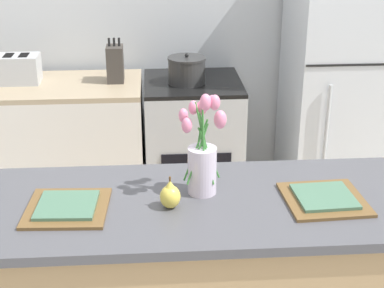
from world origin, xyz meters
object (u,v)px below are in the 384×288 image
Objects in this scene: flower_vase at (203,156)px; cooking_pot at (187,70)px; plate_setting_left at (67,207)px; toaster at (18,69)px; refrigerator at (343,84)px; pear_figurine at (170,195)px; knife_block at (115,64)px; stove_range at (193,149)px; plate_setting_right at (324,198)px.

cooking_pot is at bearing 88.67° from flower_vase.
toaster reaches higher than plate_setting_left.
cooking_pot reaches higher than toaster.
refrigerator is 2.02m from toaster.
cooking_pot is (0.52, 1.59, 0.04)m from plate_setting_left.
refrigerator is 14.55× the size of pear_figurine.
knife_block is (-0.43, 0.07, 0.03)m from cooking_pot.
stove_range is 3.28× the size of toaster.
plate_setting_left is (-0.37, 0.01, -0.04)m from pear_figurine.
flower_vase is 1.62m from knife_block.
flower_vase reaches higher than stove_range.
pear_figurine is 0.40× the size of plate_setting_right.
knife_block is (-1.42, 0.03, 0.15)m from refrigerator.
refrigerator is at bearing 55.02° from pear_figurine.
pear_figurine reaches higher than plate_setting_left.
stove_range is 2.29× the size of flower_vase.
flower_vase is at bearing -91.33° from cooking_pot.
knife_block is at bearing 116.69° from plate_setting_right.
toaster is (-2.01, 0.05, 0.12)m from refrigerator.
plate_setting_left is (-0.49, -0.10, -0.14)m from flower_vase.
plate_setting_right is 1.29× the size of cooking_pot.
plate_setting_right is at bearing -109.75° from refrigerator.
pear_figurine is at bearing -62.82° from toaster.
refrigerator is at bearing 0.04° from stove_range.
plate_setting_left is (-1.51, -1.63, 0.08)m from refrigerator.
toaster is (-0.50, 1.68, 0.05)m from plate_setting_left.
plate_setting_right is (0.44, -0.10, -0.14)m from flower_vase.
refrigerator reaches higher than cooking_pot.
refrigerator is 4.39× the size of flower_vase.
stove_range is 3.96× the size of cooking_pot.
stove_range is 1.80m from plate_setting_left.
pear_figurine is (-0.12, -0.11, -0.10)m from flower_vase.
knife_block reaches higher than pear_figurine.
cooking_pot is at bearing -135.24° from stove_range.
stove_range is at bearing -2.51° from toaster.
stove_range is 1.04m from refrigerator.
plate_setting_right is (0.56, 0.01, -0.04)m from pear_figurine.
refrigerator is at bearing 2.29° from cooking_pot.
refrigerator reaches higher than flower_vase.
stove_range is 7.59× the size of pear_figurine.
flower_vase is 1.43× the size of toaster.
refrigerator is 1.86m from flower_vase.
flower_vase is 1.34× the size of plate_setting_left.
plate_setting_right is (-0.59, -1.63, 0.08)m from refrigerator.
toaster is 0.59m from knife_block.
toaster is at bearing 177.49° from stove_range.
pear_figurine is 1.61m from cooking_pot.
flower_vase is at bearing -57.91° from toaster.
pear_figurine is at bearing -124.98° from refrigerator.
stove_range is 1.20m from toaster.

